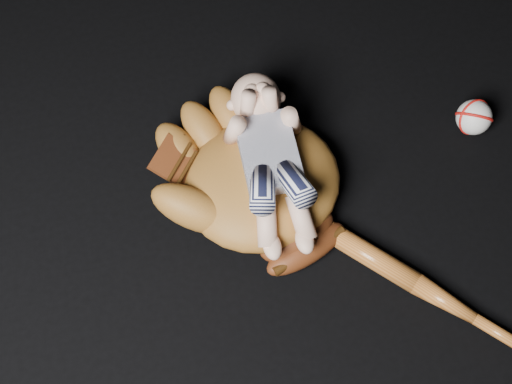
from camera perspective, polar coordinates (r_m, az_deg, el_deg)
baseball_glove at (r=1.37m, az=0.48°, el=1.04°), size 0.50×0.54×0.14m
newborn_baby at (r=1.32m, az=1.31°, el=2.26°), size 0.20×0.39×0.15m
baseball_bat at (r=1.37m, az=13.61°, el=-7.68°), size 0.32×0.38×0.04m
baseball at (r=1.55m, az=17.05°, el=5.75°), size 0.09×0.09×0.07m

